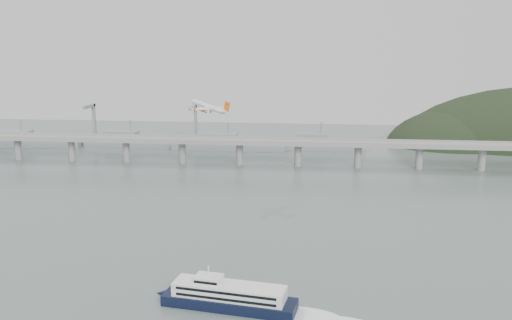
# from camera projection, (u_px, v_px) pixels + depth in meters

# --- Properties ---
(ground) EXTENTS (900.00, 900.00, 0.00)m
(ground) POSITION_uv_depth(u_px,v_px,m) (244.00, 254.00, 267.41)
(ground) COLOR #556360
(ground) RESTS_ON ground
(bridge) EXTENTS (800.00, 22.00, 23.90)m
(bridge) POSITION_uv_depth(u_px,v_px,m) (273.00, 145.00, 458.14)
(bridge) COLOR gray
(bridge) RESTS_ON ground
(distant_fleet) EXTENTS (453.00, 60.90, 40.00)m
(distant_fleet) POSITION_uv_depth(u_px,v_px,m) (124.00, 141.00, 540.06)
(distant_fleet) COLOR slate
(distant_fleet) RESTS_ON ground
(ferry) EXTENTS (87.58, 24.60, 16.56)m
(ferry) POSITION_uv_depth(u_px,v_px,m) (229.00, 297.00, 213.21)
(ferry) COLOR black
(ferry) RESTS_ON ground
(airliner) EXTENTS (31.15, 29.50, 9.65)m
(airliner) POSITION_uv_depth(u_px,v_px,m) (209.00, 107.00, 349.78)
(airliner) COLOR white
(airliner) RESTS_ON ground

